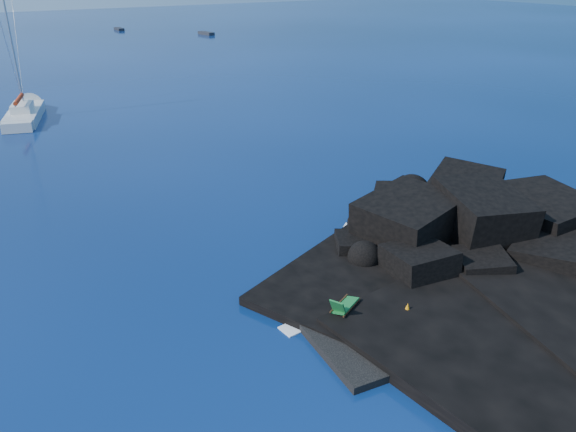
# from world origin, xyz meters

# --- Properties ---
(ground) EXTENTS (400.00, 400.00, 0.00)m
(ground) POSITION_xyz_m (0.00, 0.00, 0.00)
(ground) COLOR #031536
(ground) RESTS_ON ground
(headland) EXTENTS (24.00, 24.00, 3.60)m
(headland) POSITION_xyz_m (13.00, 3.00, 0.00)
(headland) COLOR black
(headland) RESTS_ON ground
(beach) EXTENTS (9.08, 6.86, 0.70)m
(beach) POSITION_xyz_m (4.50, 0.50, 0.00)
(beach) COLOR black
(beach) RESTS_ON ground
(surf_foam) EXTENTS (10.00, 8.00, 0.06)m
(surf_foam) POSITION_xyz_m (5.00, 5.00, 0.00)
(surf_foam) COLOR white
(surf_foam) RESTS_ON ground
(sailboat) EXTENTS (6.79, 14.42, 14.84)m
(sailboat) POSITION_xyz_m (-3.82, 48.22, 0.00)
(sailboat) COLOR silver
(sailboat) RESTS_ON ground
(deck_chair) EXTENTS (1.96, 1.51, 1.23)m
(deck_chair) POSITION_xyz_m (2.69, 2.14, 0.97)
(deck_chair) COLOR #17692C
(deck_chair) RESTS_ON beach
(towel) EXTENTS (2.13, 1.56, 0.05)m
(towel) POSITION_xyz_m (3.11, -0.74, 0.38)
(towel) COLOR white
(towel) RESTS_ON beach
(sunbather) EXTENTS (1.61, 0.93, 0.21)m
(sunbather) POSITION_xyz_m (3.11, -0.74, 0.51)
(sunbather) COLOR tan
(sunbather) RESTS_ON towel
(marker_cone) EXTENTS (0.46, 0.46, 0.58)m
(marker_cone) POSITION_xyz_m (4.98, 0.56, 0.64)
(marker_cone) COLOR orange
(marker_cone) RESTS_ON beach
(distant_boat_a) EXTENTS (1.34, 4.28, 0.57)m
(distant_boat_a) POSITION_xyz_m (29.17, 126.94, 0.00)
(distant_boat_a) COLOR black
(distant_boat_a) RESTS_ON ground
(distant_boat_b) EXTENTS (2.17, 4.91, 0.63)m
(distant_boat_b) POSITION_xyz_m (43.19, 107.45, 0.00)
(distant_boat_b) COLOR #26262B
(distant_boat_b) RESTS_ON ground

